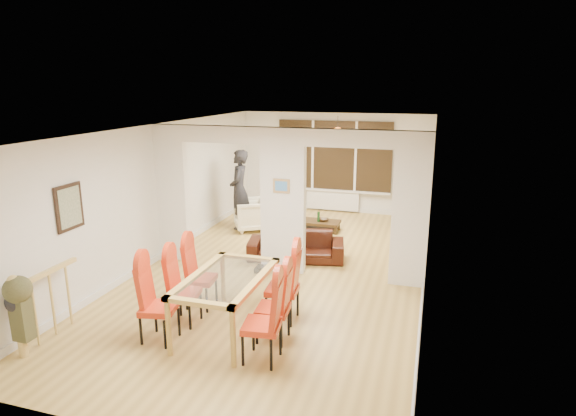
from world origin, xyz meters
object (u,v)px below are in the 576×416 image
at_px(bottle, 319,216).
at_px(bowl, 323,220).
at_px(dining_chair_lc, 201,275).
at_px(coffee_table, 318,226).
at_px(dining_chair_rb, 273,304).
at_px(dining_table, 227,303).
at_px(dining_chair_la, 158,302).
at_px(dining_chair_lb, 184,289).
at_px(dining_chair_rc, 282,284).
at_px(person, 239,190).
at_px(television, 407,216).
at_px(armchair, 252,214).
at_px(sofa, 296,246).
at_px(dining_chair_ra, 262,319).

distance_m(bottle, bowl, 0.16).
distance_m(dining_chair_lc, coffee_table, 4.46).
bearing_deg(dining_chair_rb, bottle, 91.69).
bearing_deg(dining_table, dining_chair_la, -145.39).
xyz_separation_m(dining_chair_lc, bottle, (0.81, 4.30, -0.16)).
bearing_deg(dining_chair_lb, bowl, 71.02).
distance_m(dining_table, dining_chair_rc, 0.83).
xyz_separation_m(dining_table, dining_chair_la, (-0.75, -0.51, 0.14)).
bearing_deg(dining_table, dining_chair_lb, 178.34).
bearing_deg(person, television, 92.85).
bearing_deg(television, armchair, 108.65).
bearing_deg(bottle, dining_chair_rb, -83.55).
distance_m(dining_chair_rb, armchair, 5.06).
distance_m(dining_chair_lc, armchair, 4.06).
bearing_deg(dining_chair_rb, coffee_table, 91.97).
height_order(dining_chair_lb, television, dining_chair_lb).
bearing_deg(coffee_table, armchair, -165.83).
distance_m(dining_chair_la, bottle, 5.44).
bearing_deg(dining_chair_rb, television, 71.90).
bearing_deg(dining_chair_la, dining_chair_lc, 74.48).
bearing_deg(sofa, coffee_table, 79.53).
xyz_separation_m(dining_chair_la, sofa, (0.88, 3.48, -0.28)).
height_order(coffee_table, bottle, bottle).
bearing_deg(dining_chair_rc, dining_chair_lb, -164.17).
bearing_deg(dining_chair_ra, bottle, 88.58).
bearing_deg(dining_chair_ra, dining_chair_rc, 86.73).
bearing_deg(coffee_table, dining_chair_la, -98.80).
xyz_separation_m(dining_table, dining_chair_rc, (0.63, 0.51, 0.15)).
bearing_deg(bottle, dining_chair_ra, -83.86).
relative_size(dining_chair_rb, sofa, 0.56).
height_order(dining_chair_ra, dining_chair_rc, dining_chair_ra).
distance_m(armchair, television, 3.68).
relative_size(dining_table, coffee_table, 1.69).
distance_m(dining_chair_rb, sofa, 3.09).
distance_m(dining_chair_rb, bottle, 4.95).
relative_size(dining_chair_lb, sofa, 0.56).
height_order(dining_chair_la, dining_chair_rc, dining_chair_rc).
height_order(person, television, person).
bearing_deg(dining_chair_rb, dining_table, 169.78).
height_order(dining_chair_ra, bottle, dining_chair_ra).
xyz_separation_m(dining_chair_ra, coffee_table, (-0.62, 5.50, -0.44)).
relative_size(bottle, bowl, 1.07).
bearing_deg(dining_chair_lb, coffee_table, 72.42).
distance_m(dining_chair_rc, armchair, 4.52).
distance_m(dining_chair_ra, bowl, 5.55).
height_order(dining_chair_rb, bowl, dining_chair_rb).
relative_size(dining_chair_ra, person, 0.60).
bearing_deg(bottle, dining_table, -91.52).
bearing_deg(dining_table, coffee_table, 88.88).
height_order(dining_chair_rc, armchair, dining_chair_rc).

